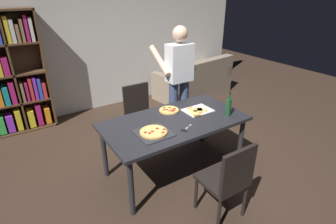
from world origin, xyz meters
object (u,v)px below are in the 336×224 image
object	(u,v)px
chair_far_side	(140,110)
couch	(195,83)
person_serving_pizza	(179,77)
second_pizza_plain	(169,110)
pepperoni_pizza_on_tray	(154,132)
dining_table	(175,125)
chair_near_camera	(228,178)
wine_bottle	(228,107)
kitchen_scissors	(186,129)

from	to	relation	value
chair_far_side	couch	distance (m)	2.18
person_serving_pizza	second_pizza_plain	distance (m)	0.71
person_serving_pizza	pepperoni_pizza_on_tray	bearing A→B (deg)	-137.43
dining_table	pepperoni_pizza_on_tray	size ratio (longest dim) A/B	4.75
pepperoni_pizza_on_tray	second_pizza_plain	distance (m)	0.62
chair_near_camera	pepperoni_pizza_on_tray	xyz separation A→B (m)	(-0.38, 0.81, 0.25)
second_pizza_plain	dining_table	bearing A→B (deg)	-108.70
dining_table	second_pizza_plain	world-z (taller)	second_pizza_plain
dining_table	second_pizza_plain	xyz separation A→B (m)	(0.09, 0.26, 0.08)
person_serving_pizza	wine_bottle	world-z (taller)	person_serving_pizza
chair_far_side	person_serving_pizza	bearing A→B (deg)	-21.19
dining_table	chair_near_camera	world-z (taller)	chair_near_camera
pepperoni_pizza_on_tray	kitchen_scissors	size ratio (longest dim) A/B	1.88
chair_far_side	second_pizza_plain	xyz separation A→B (m)	(0.09, -0.69, 0.25)
kitchen_scissors	dining_table	bearing A→B (deg)	84.04
wine_bottle	kitchen_scissors	world-z (taller)	wine_bottle
couch	kitchen_scissors	bearing A→B (deg)	-130.70
chair_near_camera	chair_far_side	distance (m)	1.90
chair_near_camera	second_pizza_plain	distance (m)	1.24
wine_bottle	person_serving_pizza	bearing A→B (deg)	94.29
chair_near_camera	dining_table	bearing A→B (deg)	90.00
couch	kitchen_scissors	xyz separation A→B (m)	(-1.94, -2.25, 0.45)
chair_near_camera	couch	xyz separation A→B (m)	(1.91, 2.94, -0.21)
dining_table	couch	xyz separation A→B (m)	(1.91, 1.99, -0.38)
wine_bottle	second_pizza_plain	world-z (taller)	wine_bottle
chair_far_side	kitchen_scissors	xyz separation A→B (m)	(-0.03, -1.22, 0.24)
pepperoni_pizza_on_tray	couch	bearing A→B (deg)	42.91
couch	person_serving_pizza	xyz separation A→B (m)	(-1.34, -1.26, 0.70)
chair_far_side	kitchen_scissors	distance (m)	1.24
dining_table	person_serving_pizza	size ratio (longest dim) A/B	1.01
dining_table	wine_bottle	size ratio (longest dim) A/B	5.57
wine_bottle	dining_table	bearing A→B (deg)	158.47
dining_table	wine_bottle	xyz separation A→B (m)	(0.64, -0.25, 0.19)
chair_far_side	chair_near_camera	bearing A→B (deg)	-90.00
person_serving_pizza	wine_bottle	size ratio (longest dim) A/B	5.54
kitchen_scissors	couch	bearing A→B (deg)	49.30
dining_table	kitchen_scissors	distance (m)	0.28
couch	person_serving_pizza	world-z (taller)	person_serving_pizza
couch	wine_bottle	bearing A→B (deg)	-119.49
dining_table	chair_far_side	world-z (taller)	chair_far_side
couch	pepperoni_pizza_on_tray	distance (m)	3.16
person_serving_pizza	pepperoni_pizza_on_tray	distance (m)	1.31
dining_table	kitchen_scissors	size ratio (longest dim) A/B	8.94
chair_near_camera	couch	bearing A→B (deg)	56.98
wine_bottle	second_pizza_plain	distance (m)	0.76
chair_far_side	second_pizza_plain	distance (m)	0.74
pepperoni_pizza_on_tray	second_pizza_plain	size ratio (longest dim) A/B	1.42
chair_far_side	couch	size ratio (longest dim) A/B	0.50
chair_far_side	wine_bottle	size ratio (longest dim) A/B	2.85
person_serving_pizza	second_pizza_plain	xyz separation A→B (m)	(-0.48, -0.47, -0.24)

